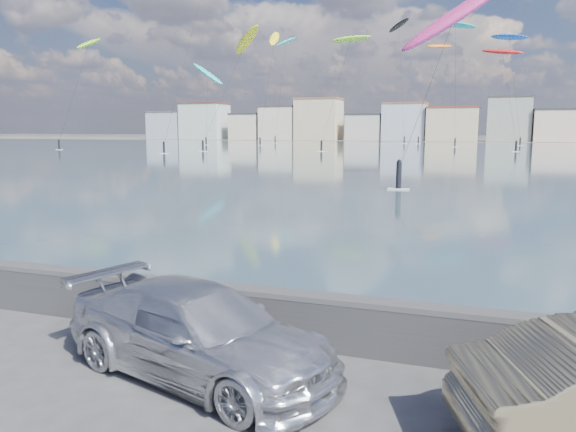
# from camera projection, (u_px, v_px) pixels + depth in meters

# --- Properties ---
(ground) EXTENTS (700.00, 700.00, 0.00)m
(ground) POSITION_uv_depth(u_px,v_px,m) (136.00, 397.00, 8.37)
(ground) COLOR #333335
(ground) RESTS_ON ground
(bay_water) EXTENTS (500.00, 177.00, 0.00)m
(bay_water) POSITION_uv_depth(u_px,v_px,m) (456.00, 153.00, 93.65)
(bay_water) COLOR #2F4F57
(bay_water) RESTS_ON ground
(far_shore_strip) EXTENTS (500.00, 60.00, 0.00)m
(far_shore_strip) POSITION_uv_depth(u_px,v_px,m) (472.00, 140.00, 194.79)
(far_shore_strip) COLOR #4C473D
(far_shore_strip) RESTS_ON ground
(seawall) EXTENTS (400.00, 0.36, 1.08)m
(seawall) POSITION_uv_depth(u_px,v_px,m) (217.00, 306.00, 10.80)
(seawall) COLOR #28282B
(seawall) RESTS_ON ground
(far_buildings) EXTENTS (240.79, 13.26, 14.60)m
(far_buildings) POSITION_uv_depth(u_px,v_px,m) (476.00, 122.00, 180.38)
(far_buildings) COLOR #9EA8B7
(far_buildings) RESTS_ON ground
(car_silver) EXTENTS (5.38, 3.40, 1.45)m
(car_silver) POSITION_uv_depth(u_px,v_px,m) (199.00, 332.00, 9.02)
(car_silver) COLOR silver
(car_silver) RESTS_ON ground
(kitesurfer_1) EXTENTS (3.05, 12.35, 28.81)m
(kitesurfer_1) POSITION_uv_depth(u_px,v_px,m) (274.00, 41.00, 139.10)
(kitesurfer_1) COLOR yellow
(kitesurfer_1) RESTS_ON ground
(kitesurfer_2) EXTENTS (10.47, 13.92, 29.50)m
(kitesurfer_2) POSITION_uv_depth(u_px,v_px,m) (456.00, 26.00, 128.61)
(kitesurfer_2) COLOR #19BFBF
(kitesurfer_2) RESTS_ON ground
(kitesurfer_3) EXTENTS (10.51, 16.98, 28.53)m
(kitesurfer_3) POSITION_uv_depth(u_px,v_px,m) (509.00, 38.00, 141.38)
(kitesurfer_3) COLOR blue
(kitesurfer_3) RESTS_ON ground
(kitesurfer_4) EXTENTS (5.94, 18.57, 31.47)m
(kitesurfer_4) POSITION_uv_depth(u_px,v_px,m) (286.00, 44.00, 164.41)
(kitesurfer_4) COLOR #19BFBF
(kitesurfer_4) RESTS_ON ground
(kitesurfer_5) EXTENTS (8.06, 16.84, 22.17)m
(kitesurfer_5) POSITION_uv_depth(u_px,v_px,m) (350.00, 41.00, 107.46)
(kitesurfer_5) COLOR #8CD826
(kitesurfer_5) RESTS_ON ground
(kitesurfer_6) EXTENTS (6.06, 10.72, 22.42)m
(kitesurfer_6) POSITION_uv_depth(u_px,v_px,m) (88.00, 45.00, 108.25)
(kitesurfer_6) COLOR #8CD826
(kitesurfer_6) RESTS_ON ground
(kitesurfer_9) EXTENTS (8.55, 19.26, 23.90)m
(kitesurfer_9) POSITION_uv_depth(u_px,v_px,m) (246.00, 41.00, 109.31)
(kitesurfer_9) COLOR yellow
(kitesurfer_9) RESTS_ON ground
(kitesurfer_11) EXTENTS (9.10, 11.56, 15.79)m
(kitesurfer_11) POSITION_uv_depth(u_px,v_px,m) (454.00, 18.00, 42.90)
(kitesurfer_11) COLOR #E5338C
(kitesurfer_11) RESTS_ON ground
(kitesurfer_13) EXTENTS (8.72, 14.66, 19.62)m
(kitesurfer_13) POSITION_uv_depth(u_px,v_px,m) (503.00, 53.00, 106.30)
(kitesurfer_13) COLOR red
(kitesurfer_13) RESTS_ON ground
(kitesurfer_14) EXTENTS (8.37, 15.11, 27.30)m
(kitesurfer_14) POSITION_uv_depth(u_px,v_px,m) (439.00, 47.00, 151.77)
(kitesurfer_14) COLOR orange
(kitesurfer_14) RESTS_ON ground
(kitesurfer_19) EXTENTS (8.86, 8.89, 20.99)m
(kitesurfer_19) POSITION_uv_depth(u_px,v_px,m) (208.00, 75.00, 142.41)
(kitesurfer_19) COLOR #19BFBF
(kitesurfer_19) RESTS_ON ground
(kitesurfer_20) EXTENTS (8.46, 12.20, 33.79)m
(kitesurfer_20) POSITION_uv_depth(u_px,v_px,m) (399.00, 26.00, 152.97)
(kitesurfer_20) COLOR black
(kitesurfer_20) RESTS_ON ground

